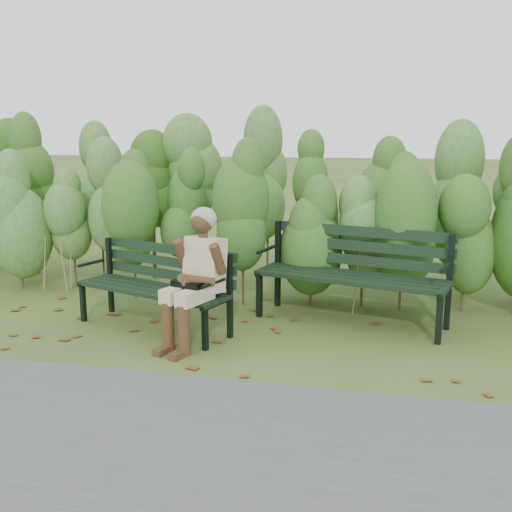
# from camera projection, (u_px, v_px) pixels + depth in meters

# --- Properties ---
(ground) EXTENTS (80.00, 80.00, 0.00)m
(ground) POSITION_uv_depth(u_px,v_px,m) (248.00, 341.00, 5.66)
(ground) COLOR #3B491E
(footpath) EXTENTS (60.00, 2.50, 0.01)m
(footpath) POSITION_uv_depth(u_px,v_px,m) (161.00, 464.00, 3.56)
(footpath) COLOR #474749
(footpath) RESTS_ON ground
(hedge_band) EXTENTS (11.04, 1.67, 2.42)m
(hedge_band) POSITION_uv_depth(u_px,v_px,m) (284.00, 190.00, 7.18)
(hedge_band) COLOR #47381E
(hedge_band) RESTS_ON ground
(leaf_litter) EXTENTS (5.98, 2.21, 0.01)m
(leaf_litter) POSITION_uv_depth(u_px,v_px,m) (276.00, 351.00, 5.40)
(leaf_litter) COLOR brown
(leaf_litter) RESTS_ON ground
(bench_left) EXTENTS (1.74, 1.05, 0.83)m
(bench_left) POSITION_uv_depth(u_px,v_px,m) (158.00, 280.00, 5.97)
(bench_left) COLOR black
(bench_left) RESTS_ON ground
(bench_right) EXTENTS (2.04, 1.08, 0.97)m
(bench_right) POSITION_uv_depth(u_px,v_px,m) (354.00, 267.00, 6.17)
(bench_right) COLOR black
(bench_right) RESTS_ON ground
(seated_woman) EXTENTS (0.58, 0.81, 1.27)m
(seated_woman) POSITION_uv_depth(u_px,v_px,m) (196.00, 269.00, 5.47)
(seated_woman) COLOR #BDA794
(seated_woman) RESTS_ON ground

